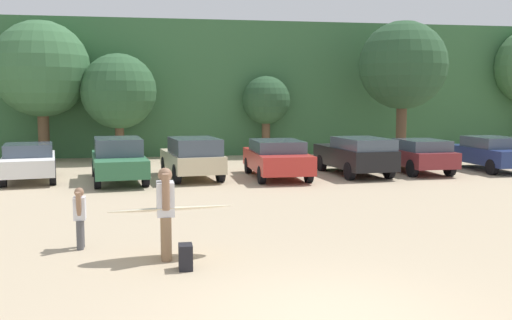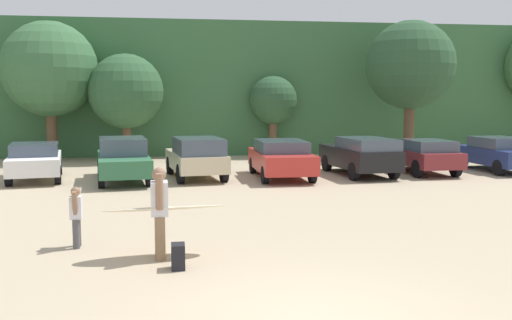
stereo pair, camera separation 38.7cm
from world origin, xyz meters
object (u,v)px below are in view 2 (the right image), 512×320
object	(u,v)px
parked_car_white	(35,160)
surfboard_cream	(165,208)
person_child	(76,213)
person_adult	(160,207)
parked_car_forest_green	(123,158)
parked_car_champagne	(197,156)
parked_car_black	(361,155)
backpack_dropped	(178,256)
parked_car_maroon	(422,155)
parked_car_red	(281,158)
parked_car_navy	(497,153)

from	to	relation	value
parked_car_white	surfboard_cream	xyz separation A→B (m)	(4.77, -11.07, 0.21)
parked_car_white	person_child	size ratio (longest dim) A/B	3.40
person_adult	surfboard_cream	size ratio (longest dim) A/B	0.71
person_adult	surfboard_cream	world-z (taller)	person_adult
parked_car_forest_green	person_adult	world-z (taller)	person_adult
parked_car_white	parked_car_champagne	size ratio (longest dim) A/B	0.99
parked_car_champagne	person_adult	size ratio (longest dim) A/B	2.45
parked_car_black	person_adult	bearing A→B (deg)	139.64
parked_car_white	backpack_dropped	xyz separation A→B (m)	(4.98, -11.91, -0.50)
parked_car_white	parked_car_forest_green	bearing A→B (deg)	-110.01
parked_car_maroon	person_child	bearing A→B (deg)	128.34
surfboard_cream	parked_car_black	bearing A→B (deg)	-132.10
parked_car_red	backpack_dropped	bearing A→B (deg)	160.00
parked_car_champagne	parked_car_navy	world-z (taller)	parked_car_champagne
parked_car_red	parked_car_black	world-z (taller)	parked_car_black
parked_car_white	person_child	world-z (taller)	parked_car_white
parked_car_white	parked_car_black	bearing A→B (deg)	-101.77
parked_car_maroon	surfboard_cream	bearing A→B (deg)	135.63
parked_car_navy	person_child	size ratio (longest dim) A/B	3.24
parked_car_white	parked_car_red	distance (m)	9.02
parked_car_forest_green	parked_car_champagne	xyz separation A→B (m)	(2.67, 0.13, 0.01)
parked_car_red	backpack_dropped	world-z (taller)	parked_car_red
parked_car_champagne	person_adult	distance (m)	10.77
parked_car_navy	person_child	xyz separation A→B (m)	(-15.16, -10.03, -0.04)
person_adult	surfboard_cream	distance (m)	0.16
parked_car_forest_green	person_adult	distance (m)	10.68
parked_car_red	parked_car_navy	bearing A→B (deg)	-86.23
parked_car_white	parked_car_navy	xyz separation A→B (m)	(18.14, -0.08, 0.02)
parked_car_champagne	backpack_dropped	world-z (taller)	parked_car_champagne
parked_car_forest_green	person_child	bearing A→B (deg)	171.95
parked_car_champagne	person_child	xyz separation A→B (m)	(-2.87, -9.64, -0.13)
parked_car_forest_green	person_child	distance (m)	9.51
parked_car_black	backpack_dropped	xyz separation A→B (m)	(-7.18, -11.38, -0.59)
parked_car_red	parked_car_navy	xyz separation A→B (m)	(9.15, 0.65, -0.02)
surfboard_cream	parked_car_champagne	bearing A→B (deg)	-102.87
parked_car_maroon	parked_car_red	bearing A→B (deg)	93.50
parked_car_red	parked_car_navy	distance (m)	9.17
parked_car_champagne	surfboard_cream	bearing A→B (deg)	166.55
parked_car_champagne	parked_car_maroon	size ratio (longest dim) A/B	1.02
parked_car_navy	person_adult	bearing A→B (deg)	126.53
parked_car_black	parked_car_maroon	world-z (taller)	parked_car_black
parked_car_maroon	backpack_dropped	distance (m)	15.31
parked_car_navy	person_adult	size ratio (longest dim) A/B	2.32
person_child	backpack_dropped	bearing A→B (deg)	136.40
parked_car_navy	surfboard_cream	xyz separation A→B (m)	(-13.37, -10.99, 0.19)
parked_car_navy	person_child	world-z (taller)	parked_car_navy
parked_car_navy	person_child	bearing A→B (deg)	120.56
parked_car_white	parked_car_forest_green	size ratio (longest dim) A/B	0.86
parked_car_black	backpack_dropped	size ratio (longest dim) A/B	9.73
parked_car_maroon	parked_car_navy	distance (m)	3.31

